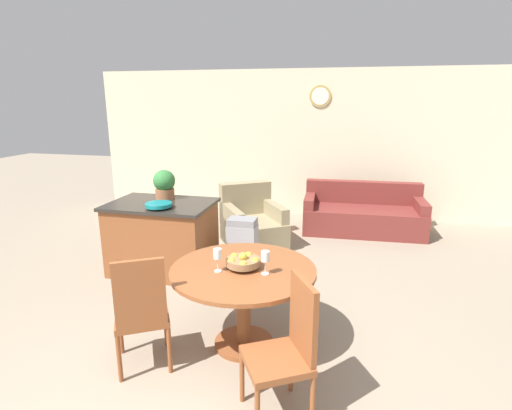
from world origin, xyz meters
TOP-DOWN VIEW (x-y plane):
  - wall_back at (0.00, 5.61)m, footprint 8.00×0.09m
  - dining_table at (0.12, 1.14)m, footprint 1.26×1.26m
  - dining_chair_near_left at (-0.59, 0.64)m, footprint 0.57×0.57m
  - dining_chair_near_right at (0.62, 0.44)m, footprint 0.57×0.57m
  - fruit_bowl at (0.12, 1.14)m, footprint 0.29×0.29m
  - wine_glass_left at (-0.07, 1.03)m, footprint 0.07×0.07m
  - wine_glass_right at (0.33, 1.07)m, footprint 0.07×0.07m
  - kitchen_island at (-1.32, 2.49)m, footprint 1.29×0.88m
  - teal_bowl at (-1.22, 2.24)m, footprint 0.32×0.32m
  - potted_plant at (-1.36, 2.71)m, footprint 0.28×0.28m
  - trash_bin at (-0.30, 2.64)m, footprint 0.36×0.25m
  - couch at (1.22, 4.73)m, footprint 1.97×0.96m
  - armchair at (-0.45, 3.72)m, footprint 1.19×1.24m

SIDE VIEW (x-z plane):
  - couch at x=1.22m, z-range -0.12..0.68m
  - armchair at x=-0.45m, z-range -0.15..0.75m
  - trash_bin at x=-0.30m, z-range 0.00..0.73m
  - kitchen_island at x=-1.32m, z-range 0.00..0.91m
  - dining_chair_near_left at x=-0.59m, z-range 0.04..1.04m
  - dining_chair_near_right at x=0.62m, z-range 0.04..1.04m
  - dining_table at x=0.12m, z-range 0.21..0.96m
  - fruit_bowl at x=0.12m, z-range 0.74..0.88m
  - wine_glass_left at x=-0.07m, z-range 0.80..1.00m
  - wine_glass_right at x=0.33m, z-range 0.80..1.00m
  - teal_bowl at x=-1.22m, z-range 0.92..0.98m
  - potted_plant at x=-1.36m, z-range 0.91..1.29m
  - wall_back at x=0.00m, z-range 0.00..2.70m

